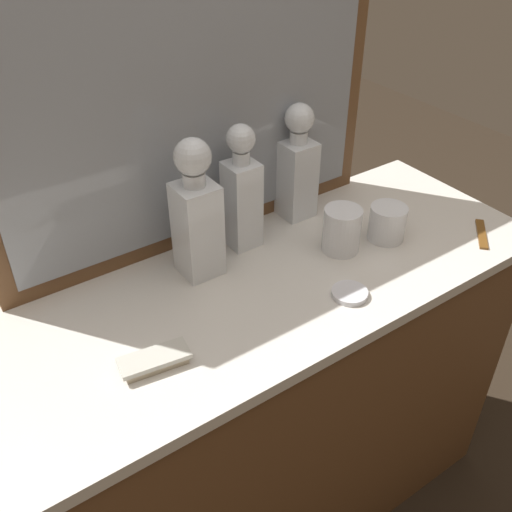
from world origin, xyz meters
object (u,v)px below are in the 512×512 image
Objects in this scene: crystal_decanter_rear at (242,199)px; crystal_tumbler_right at (387,224)px; crystal_decanter_center at (297,172)px; crystal_decanter_far_left at (197,221)px; porcelain_dish at (350,293)px; tortoiseshell_comb at (482,234)px; silver_brush_right at (154,360)px; crystal_tumbler_left at (343,232)px.

crystal_tumbler_right is (0.30, -0.18, -0.08)m from crystal_decanter_rear.
crystal_decanter_far_left is at bearing -167.84° from crystal_decanter_center.
crystal_decanter_center reaches higher than porcelain_dish.
crystal_decanter_rear is at bearing 148.71° from crystal_tumbler_right.
crystal_tumbler_right is at bearing 27.46° from porcelain_dish.
crystal_decanter_rear is 1.02× the size of crystal_decanter_center.
crystal_tumbler_right reaches higher than tortoiseshell_comb.
crystal_tumbler_right is 0.25m from porcelain_dish.
tortoiseshell_comb is at bearing -1.66° from porcelain_dish.
porcelain_dish is 0.43m from tortoiseshell_comb.
porcelain_dish is 0.73× the size of tortoiseshell_comb.
crystal_tumbler_right is 0.64× the size of silver_brush_right.
crystal_decanter_far_left reaches higher than tortoiseshell_comb.
crystal_decanter_far_left reaches higher than silver_brush_right.
crystal_decanter_rear is 0.15m from crystal_decanter_far_left.
crystal_decanter_far_left is (-0.14, -0.04, 0.01)m from crystal_decanter_rear.
silver_brush_right is at bearing 175.53° from tortoiseshell_comb.
silver_brush_right is at bearing -136.72° from crystal_decanter_far_left.
silver_brush_right is 0.44m from porcelain_dish.
crystal_decanter_rear is 0.25m from crystal_tumbler_left.
crystal_tumbler_left is (0.18, -0.16, -0.07)m from crystal_decanter_rear.
silver_brush_right is 1.76× the size of porcelain_dish.
porcelain_dish is (-0.22, -0.12, -0.03)m from crystal_tumbler_right.
crystal_decanter_rear is 0.33m from porcelain_dish.
crystal_decanter_far_left reaches higher than crystal_tumbler_left.
crystal_tumbler_left is at bearing -93.28° from crystal_decanter_center.
crystal_tumbler_right is at bearing -18.23° from crystal_decanter_far_left.
crystal_decanter_center is (0.19, 0.03, -0.00)m from crystal_decanter_rear.
crystal_tumbler_left reaches higher than crystal_tumbler_right.
crystal_decanter_far_left is 4.10× the size of porcelain_dish.
tortoiseshell_comb is at bearing -47.31° from crystal_decanter_center.
crystal_decanter_center is at bearing 117.49° from crystal_tumbler_right.
crystal_decanter_center is at bearing 132.69° from tortoiseshell_comb.
crystal_decanter_center is 0.93× the size of crystal_decanter_far_left.
silver_brush_right is (-0.36, -0.24, -0.11)m from crystal_decanter_rear.
crystal_decanter_center is at bearing 26.82° from silver_brush_right.
crystal_decanter_center is at bearing 12.16° from crystal_decanter_far_left.
crystal_tumbler_right is 0.66m from silver_brush_right.
silver_brush_right is at bearing 172.80° from porcelain_dish.
crystal_decanter_rear is at bearing 148.42° from tortoiseshell_comb.
crystal_decanter_center is at bearing 10.05° from crystal_decanter_rear.
crystal_decanter_rear reaches higher than porcelain_dish.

